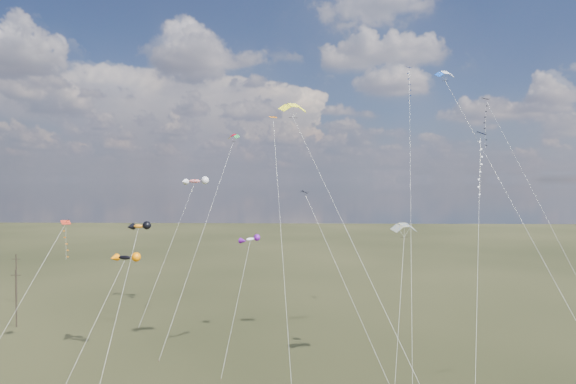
{
  "coord_description": "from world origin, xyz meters",
  "views": [
    {
      "loc": [
        1.89,
        -39.12,
        20.36
      ],
      "look_at": [
        0.0,
        18.0,
        19.0
      ],
      "focal_mm": 32.0,
      "sensor_mm": 36.0,
      "label": 1
    }
  ],
  "objects_px": {
    "utility_pole_near": "(16,298)",
    "novelty_black_orange": "(125,258)",
    "utility_pole_far": "(16,278)",
    "parafoil_yellow": "(294,106)",
    "diamond_black_high": "(491,132)"
  },
  "relations": [
    {
      "from": "diamond_black_high",
      "to": "parafoil_yellow",
      "type": "relative_size",
      "value": 1.1
    },
    {
      "from": "utility_pole_near",
      "to": "parafoil_yellow",
      "type": "xyz_separation_m",
      "value": [
        38.68,
        -14.7,
        24.08
      ]
    },
    {
      "from": "diamond_black_high",
      "to": "novelty_black_orange",
      "type": "distance_m",
      "value": 50.5
    },
    {
      "from": "utility_pole_near",
      "to": "utility_pole_far",
      "type": "bearing_deg",
      "value": 119.74
    },
    {
      "from": "diamond_black_high",
      "to": "parafoil_yellow",
      "type": "distance_m",
      "value": 31.59
    },
    {
      "from": "diamond_black_high",
      "to": "novelty_black_orange",
      "type": "height_order",
      "value": "diamond_black_high"
    },
    {
      "from": "utility_pole_near",
      "to": "diamond_black_high",
      "type": "distance_m",
      "value": 69.28
    },
    {
      "from": "utility_pole_far",
      "to": "parafoil_yellow",
      "type": "bearing_deg",
      "value": -31.58
    },
    {
      "from": "parafoil_yellow",
      "to": "novelty_black_orange",
      "type": "distance_m",
      "value": 26.03
    },
    {
      "from": "utility_pole_near",
      "to": "novelty_black_orange",
      "type": "bearing_deg",
      "value": -29.78
    },
    {
      "from": "utility_pole_far",
      "to": "novelty_black_orange",
      "type": "xyz_separation_m",
      "value": [
        27.14,
        -24.95,
        7.3
      ]
    },
    {
      "from": "utility_pole_near",
      "to": "novelty_black_orange",
      "type": "height_order",
      "value": "novelty_black_orange"
    },
    {
      "from": "parafoil_yellow",
      "to": "novelty_black_orange",
      "type": "height_order",
      "value": "parafoil_yellow"
    },
    {
      "from": "utility_pole_near",
      "to": "parafoil_yellow",
      "type": "distance_m",
      "value": 47.88
    },
    {
      "from": "utility_pole_near",
      "to": "utility_pole_far",
      "type": "xyz_separation_m",
      "value": [
        -8.0,
        14.0,
        0.0
      ]
    }
  ]
}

